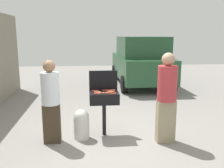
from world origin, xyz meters
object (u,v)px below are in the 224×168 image
at_px(parked_minivan, 140,61).
at_px(person_right, 167,95).
at_px(hot_dog_0, 106,93).
at_px(hot_dog_12, 97,94).
at_px(bbq_grill, 104,99).
at_px(propane_tank, 81,123).
at_px(hot_dog_5, 110,92).
at_px(hot_dog_1, 109,91).
at_px(hot_dog_3, 112,92).
at_px(hot_dog_10, 112,91).
at_px(hot_dog_7, 106,90).
at_px(person_left, 51,99).
at_px(hot_dog_2, 101,93).
at_px(hot_dog_13, 97,92).
at_px(hot_dog_6, 112,90).
at_px(hot_dog_9, 97,92).
at_px(hot_dog_4, 95,91).
at_px(hot_dog_8, 109,92).
at_px(hot_dog_11, 113,93).

bearing_deg(parked_minivan, person_right, 82.64).
xyz_separation_m(hot_dog_0, hot_dog_12, (-0.18, -0.02, 0.00)).
distance_m(bbq_grill, propane_tank, 0.68).
bearing_deg(hot_dog_5, hot_dog_1, 97.46).
height_order(hot_dog_3, hot_dog_10, same).
xyz_separation_m(bbq_grill, hot_dog_7, (0.04, 0.13, 0.16)).
xyz_separation_m(person_left, person_right, (2.22, -0.19, 0.07)).
xyz_separation_m(hot_dog_5, hot_dog_12, (-0.28, -0.11, 0.00)).
height_order(hot_dog_2, hot_dog_3, same).
xyz_separation_m(hot_dog_7, hot_dog_13, (-0.18, -0.13, 0.00)).
relative_size(hot_dog_6, hot_dog_10, 1.00).
distance_m(hot_dog_9, person_left, 0.93).
bearing_deg(hot_dog_6, hot_dog_4, -178.83).
distance_m(hot_dog_7, hot_dog_13, 0.22).
bearing_deg(hot_dog_5, person_left, -168.93).
distance_m(hot_dog_5, hot_dog_9, 0.27).
xyz_separation_m(hot_dog_3, hot_dog_7, (-0.12, 0.13, 0.00)).
height_order(bbq_grill, hot_dog_1, hot_dog_1).
xyz_separation_m(hot_dog_1, hot_dog_2, (-0.18, -0.19, 0.00)).
bearing_deg(propane_tank, hot_dog_8, 6.08).
distance_m(hot_dog_0, hot_dog_2, 0.10).
xyz_separation_m(hot_dog_5, person_right, (1.05, -0.42, 0.02)).
bearing_deg(hot_dog_8, person_right, -19.38).
bearing_deg(hot_dog_8, hot_dog_3, 44.87).
bearing_deg(parked_minivan, hot_dog_13, 68.56).
height_order(hot_dog_4, hot_dog_10, same).
relative_size(hot_dog_2, hot_dog_11, 1.00).
bearing_deg(hot_dog_6, hot_dog_7, -178.03).
xyz_separation_m(hot_dog_4, person_left, (-0.86, -0.39, -0.06)).
distance_m(hot_dog_5, parked_minivan, 5.54).
relative_size(hot_dog_7, person_left, 0.08).
height_order(hot_dog_0, hot_dog_7, same).
bearing_deg(person_left, hot_dog_1, 10.01).
bearing_deg(hot_dog_13, person_right, -19.09).
bearing_deg(hot_dog_9, hot_dog_13, 84.67).
height_order(hot_dog_8, person_left, person_left).
xyz_separation_m(hot_dog_2, hot_dog_11, (0.23, -0.07, 0.00)).
bearing_deg(hot_dog_10, propane_tank, -164.76).
bearing_deg(hot_dog_6, hot_dog_3, -99.50).
relative_size(hot_dog_8, person_right, 0.07).
distance_m(hot_dog_2, person_left, 0.99).
xyz_separation_m(hot_dog_13, propane_tank, (-0.34, -0.13, -0.62)).
bearing_deg(hot_dog_11, bbq_grill, 136.54).
relative_size(hot_dog_6, hot_dog_7, 1.00).
distance_m(hot_dog_3, hot_dog_7, 0.17).
height_order(hot_dog_7, person_left, person_left).
height_order(hot_dog_9, parked_minivan, parked_minivan).
relative_size(hot_dog_4, hot_dog_11, 1.00).
distance_m(bbq_grill, hot_dog_10, 0.24).
distance_m(hot_dog_4, parked_minivan, 5.49).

